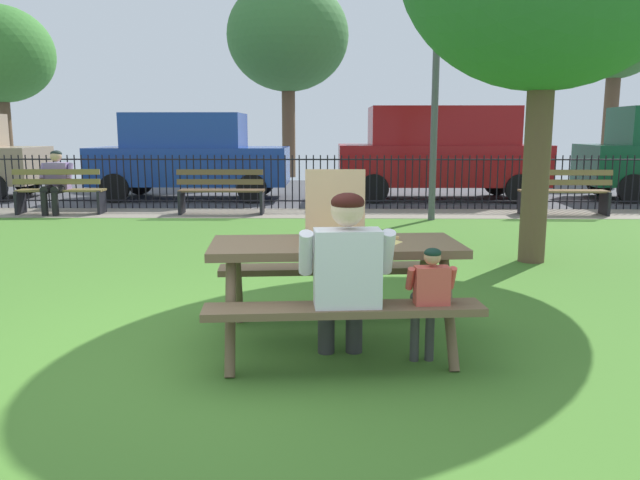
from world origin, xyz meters
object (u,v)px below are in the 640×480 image
lamp_post_walkway (436,67)px  parked_car_center (441,151)px  adult_at_table (346,273)px  picnic_table_foreground (335,266)px  child_at_table (429,295)px  park_bench_left (60,192)px  park_bench_center (221,192)px  far_tree_left (0,55)px  pizza_box_open (335,227)px  person_on_park_bench (56,179)px  far_tree_center (616,39)px  park_bench_right (564,193)px  parked_car_left (190,155)px  pizza_slice_on_table (390,240)px  far_tree_midleft (288,37)px

lamp_post_walkway → parked_car_center: 3.74m
adult_at_table → picnic_table_foreground: bearing=97.2°
child_at_table → park_bench_left: park_bench_left is taller
park_bench_center → parked_car_center: 5.31m
lamp_post_walkway → far_tree_left: bearing=141.4°
pizza_box_open → parked_car_center: size_ratio=0.11×
child_at_table → person_on_park_bench: person_on_park_bench is taller
adult_at_table → child_at_table: (0.55, 0.02, -0.15)m
pizza_box_open → far_tree_center: bearing=61.1°
far_tree_center → person_on_park_bench: bearing=-146.8°
park_bench_right → parked_car_center: parked_car_center is taller
parked_car_left → park_bench_right: bearing=-19.4°
parked_car_left → far_tree_left: size_ratio=0.79×
parked_car_left → picnic_table_foreground: bearing=-71.8°
pizza_slice_on_table → child_at_table: 0.63m
park_bench_left → far_tree_left: (-5.78, 9.43, 3.58)m
pizza_slice_on_table → far_tree_left: (-11.33, 16.62, 3.22)m
park_bench_center → lamp_post_walkway: size_ratio=0.37×
pizza_box_open → lamp_post_walkway: 6.92m
pizza_slice_on_table → parked_car_center: size_ratio=0.06×
child_at_table → park_bench_right: park_bench_right is taller
picnic_table_foreground → child_at_table: child_at_table is taller
picnic_table_foreground → person_on_park_bench: (-5.22, 7.26, 0.06)m
pizza_slice_on_table → adult_at_table: size_ratio=0.22×
child_at_table → park_bench_left: size_ratio=0.51×
lamp_post_walkway → parked_car_left: lamp_post_walkway is taller
pizza_box_open → park_bench_right: pizza_box_open is taller
pizza_box_open → person_on_park_bench: 8.86m
pizza_box_open → child_at_table: (0.61, -0.59, -0.36)m
far_tree_left → far_tree_midleft: size_ratio=0.88×
far_tree_center → lamp_post_walkway: bearing=-126.2°
pizza_box_open → park_bench_center: (-2.09, 7.13, -0.45)m
parked_car_left → far_tree_midleft: far_tree_midleft is taller
park_bench_left → child_at_table: bearing=-53.3°
picnic_table_foreground → lamp_post_walkway: (1.75, 6.57, 2.03)m
pizza_slice_on_table → park_bench_center: size_ratio=0.16×
park_bench_left → park_bench_center: 3.06m
pizza_slice_on_table → parked_car_left: 10.52m
picnic_table_foreground → adult_at_table: (0.06, -0.50, 0.06)m
adult_at_table → lamp_post_walkway: (1.69, 7.07, 1.97)m
adult_at_table → person_on_park_bench: (-5.28, 7.76, 0.00)m
pizza_box_open → parked_car_left: (-3.25, 9.80, 0.14)m
far_tree_midleft → far_tree_center: bearing=0.0°
pizza_slice_on_table → person_on_park_bench: bearing=127.9°
adult_at_table → park_bench_center: adult_at_table is taller
park_bench_center → adult_at_table: bearing=-74.5°
far_tree_midleft → adult_at_table: bearing=-85.0°
child_at_table → far_tree_left: size_ratio=0.15×
park_bench_left → parked_car_left: 3.32m
park_bench_center → far_tree_left: far_tree_left is taller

